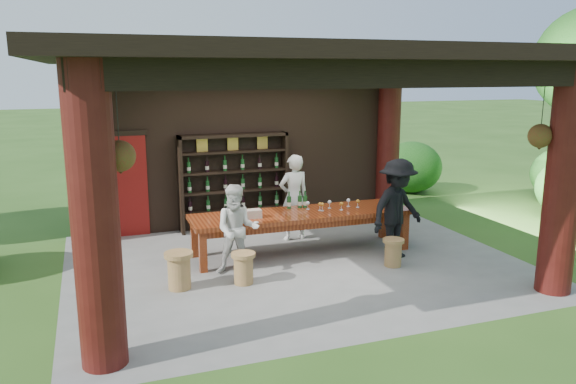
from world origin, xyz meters
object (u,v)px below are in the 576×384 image
object	(u,v)px
wine_shelf	(234,182)
stool_far_left	(179,269)
host	(294,197)
guest_man	(397,209)
napkin_basket	(253,214)
tasting_table	(302,218)
stool_near_left	(243,267)
stool_near_right	(393,252)
guest_woman	(237,230)

from	to	relation	value
wine_shelf	stool_far_left	world-z (taller)	wine_shelf
host	guest_man	xyz separation A→B (m)	(1.29, -1.63, 0.04)
host	napkin_basket	xyz separation A→B (m)	(-1.07, -0.93, -0.00)
tasting_table	stool_near_left	xyz separation A→B (m)	(-1.36, -1.08, -0.38)
wine_shelf	stool_near_left	bearing A→B (deg)	-101.96
napkin_basket	wine_shelf	bearing A→B (deg)	84.68
tasting_table	stool_near_left	world-z (taller)	tasting_table
stool_near_left	host	xyz separation A→B (m)	(1.52, 1.92, 0.57)
stool_near_left	napkin_basket	distance (m)	1.23
tasting_table	stool_far_left	distance (m)	2.53
guest_man	napkin_basket	xyz separation A→B (m)	(-2.36, 0.70, -0.05)
stool_far_left	host	size ratio (longest dim) A/B	0.34
stool_near_left	guest_man	size ratio (longest dim) A/B	0.28
stool_far_left	guest_man	bearing A→B (deg)	2.67
stool_near_right	napkin_basket	distance (m)	2.42
tasting_table	napkin_basket	distance (m)	0.93
wine_shelf	tasting_table	xyz separation A→B (m)	(0.72, -1.96, -0.34)
stool_near_left	napkin_basket	world-z (taller)	napkin_basket
stool_near_right	host	bearing A→B (deg)	117.16
tasting_table	stool_near_right	world-z (taller)	tasting_table
stool_near_right	guest_man	world-z (taller)	guest_man
stool_near_right	guest_man	bearing A→B (deg)	54.19
wine_shelf	tasting_table	distance (m)	2.12
stool_near_right	tasting_table	bearing A→B (deg)	135.80
stool_far_left	guest_man	distance (m)	3.81
tasting_table	host	xyz separation A→B (m)	(0.16, 0.84, 0.18)
stool_far_left	guest_woman	size ratio (longest dim) A/B	0.39
guest_man	host	bearing A→B (deg)	109.99
wine_shelf	napkin_basket	bearing A→B (deg)	-95.32
host	stool_near_left	bearing A→B (deg)	46.40
napkin_basket	guest_man	bearing A→B (deg)	-16.49
stool_far_left	host	bearing A→B (deg)	36.08
guest_man	tasting_table	bearing A→B (deg)	133.18
stool_far_left	napkin_basket	distance (m)	1.73
stool_near_right	stool_near_left	bearing A→B (deg)	178.43
tasting_table	guest_man	world-z (taller)	guest_man
stool_near_left	stool_near_right	size ratio (longest dim) A/B	1.05
stool_far_left	napkin_basket	size ratio (longest dim) A/B	2.16
wine_shelf	guest_man	bearing A→B (deg)	-51.75
tasting_table	napkin_basket	bearing A→B (deg)	-174.40
stool_near_left	stool_far_left	world-z (taller)	stool_far_left
guest_man	stool_near_right	bearing A→B (deg)	-144.10
stool_near_right	host	xyz separation A→B (m)	(-1.02, 1.99, 0.58)
stool_near_right	wine_shelf	bearing A→B (deg)	121.44
stool_far_left	guest_man	world-z (taller)	guest_man
guest_woman	napkin_basket	world-z (taller)	guest_woman
guest_woman	guest_man	xyz separation A→B (m)	(2.78, -0.17, 0.14)
host	guest_man	world-z (taller)	guest_man
tasting_table	stool_far_left	size ratio (longest dim) A/B	6.97
stool_far_left	guest_woman	distance (m)	1.13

